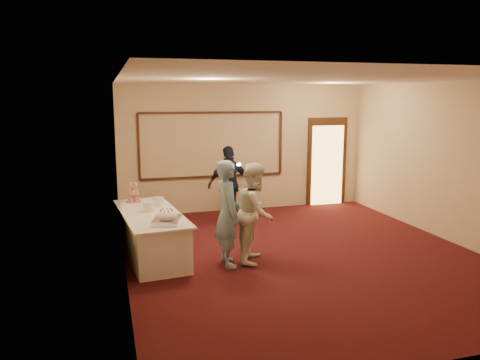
# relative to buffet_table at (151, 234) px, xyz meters

# --- Properties ---
(floor) EXTENTS (7.00, 7.00, 0.00)m
(floor) POSITION_rel_buffet_table_xyz_m (2.53, -0.67, -0.39)
(floor) COLOR black
(floor) RESTS_ON ground
(room_walls) EXTENTS (6.04, 7.04, 3.02)m
(room_walls) POSITION_rel_buffet_table_xyz_m (2.53, -0.67, 1.64)
(room_walls) COLOR beige
(room_walls) RESTS_ON floor
(wall_molding) EXTENTS (3.45, 0.04, 1.55)m
(wall_molding) POSITION_rel_buffet_table_xyz_m (1.73, 2.80, 1.21)
(wall_molding) COLOR #352310
(wall_molding) RESTS_ON room_walls
(doorway) EXTENTS (1.05, 0.07, 2.20)m
(doorway) POSITION_rel_buffet_table_xyz_m (4.68, 2.79, 0.69)
(doorway) COLOR #352310
(doorway) RESTS_ON floor
(buffet_table) EXTENTS (1.18, 2.49, 0.77)m
(buffet_table) POSITION_rel_buffet_table_xyz_m (0.00, 0.00, 0.00)
(buffet_table) COLOR white
(buffet_table) RESTS_ON floor
(pavlova_tray) EXTENTS (0.51, 0.62, 0.20)m
(pavlova_tray) POSITION_rel_buffet_table_xyz_m (0.19, -0.75, 0.47)
(pavlova_tray) COLOR silver
(pavlova_tray) RESTS_ON buffet_table
(cupcake_stand) EXTENTS (0.28, 0.28, 0.41)m
(cupcake_stand) POSITION_rel_buffet_table_xyz_m (-0.22, 0.90, 0.53)
(cupcake_stand) COLOR #D95474
(cupcake_stand) RESTS_ON buffet_table
(plate_stack_a) EXTENTS (0.20, 0.20, 0.16)m
(plate_stack_a) POSITION_rel_buffet_table_xyz_m (-0.01, 0.06, 0.46)
(plate_stack_a) COLOR white
(plate_stack_a) RESTS_ON buffet_table
(plate_stack_b) EXTENTS (0.19, 0.19, 0.16)m
(plate_stack_b) POSITION_rel_buffet_table_xyz_m (0.19, 0.42, 0.46)
(plate_stack_b) COLOR white
(plate_stack_b) RESTS_ON buffet_table
(tart) EXTENTS (0.29, 0.29, 0.06)m
(tart) POSITION_rel_buffet_table_xyz_m (0.25, -0.39, 0.41)
(tart) COLOR white
(tart) RESTS_ON buffet_table
(man) EXTENTS (0.43, 0.64, 1.73)m
(man) POSITION_rel_buffet_table_xyz_m (1.16, -0.79, 0.48)
(man) COLOR #80B0C9
(man) RESTS_ON floor
(woman) EXTENTS (0.91, 0.99, 1.66)m
(woman) POSITION_rel_buffet_table_xyz_m (1.65, -0.72, 0.44)
(woman) COLOR white
(woman) RESTS_ON floor
(guest) EXTENTS (1.02, 0.53, 1.67)m
(guest) POSITION_rel_buffet_table_xyz_m (1.87, 1.81, 0.45)
(guest) COLOR black
(guest) RESTS_ON floor
(camera_flash) EXTENTS (0.07, 0.04, 0.05)m
(camera_flash) POSITION_rel_buffet_table_xyz_m (2.01, 1.54, 0.91)
(camera_flash) COLOR white
(camera_flash) RESTS_ON guest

